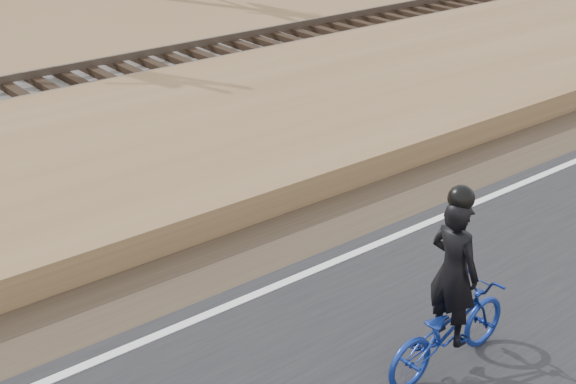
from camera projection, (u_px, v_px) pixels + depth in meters
ground at (322, 282)px, 9.99m from camera, size 120.00×120.00×0.00m
road at (481, 380)px, 8.20m from camera, size 120.00×6.00×0.06m
edge_line at (311, 271)px, 10.10m from camera, size 120.00×0.12×0.01m
shoulder at (264, 245)px, 10.83m from camera, size 120.00×1.60×0.04m
embankment at (151, 164)px, 12.87m from camera, size 120.00×5.00×0.44m
ballast at (53, 104)px, 15.56m from camera, size 120.00×3.00×0.45m
railroad at (51, 89)px, 15.44m from camera, size 120.00×2.40×0.29m
cyclist at (450, 313)px, 8.10m from camera, size 1.75×0.65×2.06m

